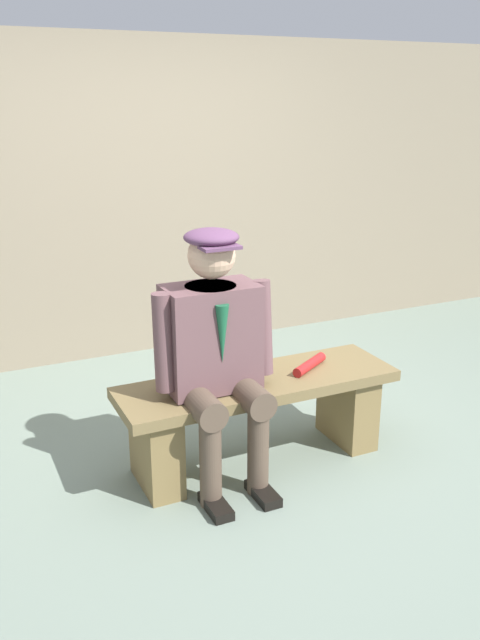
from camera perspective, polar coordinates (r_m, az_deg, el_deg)
The scene contains 5 objects.
ground_plane at distance 3.87m, azimuth 1.48°, elevation -11.73°, with size 30.00×30.00×0.00m, color slate.
bench at distance 3.72m, azimuth 1.52°, elevation -7.48°, with size 1.54×0.47×0.50m.
seated_man at distance 3.39m, azimuth -2.07°, elevation -2.09°, with size 0.64×0.60×1.34m.
rolled_magazine at distance 3.78m, azimuth 5.91°, elevation -3.79°, with size 0.05×0.05×0.29m, color #B21E1E.
stadium_wall at distance 5.31m, azimuth -8.47°, elevation 10.03°, with size 12.00×0.24×2.37m, color gray.
Camera 1 is at (1.51, 2.98, 1.95)m, focal length 37.93 mm.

